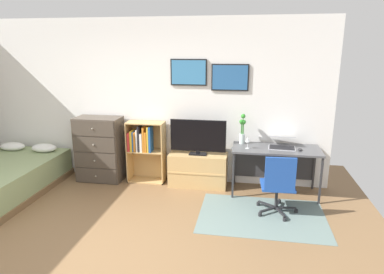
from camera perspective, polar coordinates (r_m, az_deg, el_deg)
The scene contains 14 objects.
ground_plane at distance 4.17m, azimuth -17.81°, elevation -18.24°, with size 7.20×7.20×0.00m, color brown.
wall_back_with_posters at distance 5.83m, azimuth -7.81°, elevation 6.03°, with size 6.12×0.09×2.70m.
area_rug at distance 4.86m, azimuth 11.61°, elevation -12.79°, with size 1.70×1.20×0.01m, color slate.
bed at distance 6.17m, azimuth -29.19°, elevation -5.96°, with size 1.40×2.01×0.60m.
dresser at distance 6.02m, azimuth -15.16°, elevation -1.95°, with size 0.76×0.46×1.10m.
bookshelf at distance 5.78m, azimuth -8.06°, elevation -1.51°, with size 0.62×0.30×1.03m.
tv_stand at distance 5.64m, azimuth 1.02°, elevation -5.50°, with size 0.94×0.41×0.55m.
television at distance 5.45m, azimuth 1.01°, elevation -0.05°, with size 0.90×0.16×0.57m.
desk at distance 5.47m, azimuth 13.78°, elevation -2.89°, with size 1.32×0.62×0.74m.
office_chair at distance 4.75m, azimuth 14.24°, elevation -7.56°, with size 0.56×0.58×0.86m.
laptop at distance 5.42m, azimuth 14.83°, elevation -0.91°, with size 0.43×0.46×0.17m.
computer_mouse at distance 5.32m, azimuth 17.60°, elevation -2.00°, with size 0.06×0.10×0.03m, color #262628.
bamboo_vase at distance 5.44m, azimuth 8.43°, elevation 1.49°, with size 0.10×0.11×0.48m.
wine_glass at distance 5.21m, azimuth 9.31°, elevation -0.49°, with size 0.07×0.07×0.18m.
Camera 1 is at (1.76, -3.07, 2.22)m, focal length 31.88 mm.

